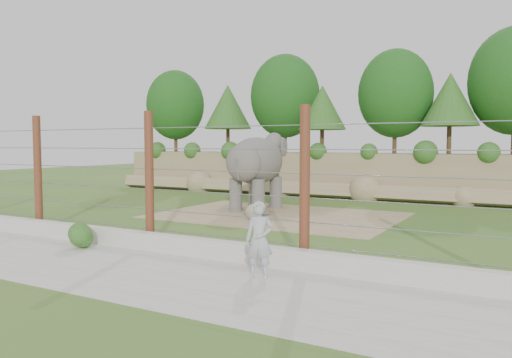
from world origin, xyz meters
The scene contains 11 objects.
ground centered at (0.00, 0.00, 0.00)m, with size 90.00×90.00×0.00m, color #3B6827.
back_embankment centered at (0.59, 12.68, 3.97)m, with size 30.00×5.52×8.77m.
dirt_patch centered at (0.50, 3.00, 0.01)m, with size 10.00×7.00×0.02m, color #8C795A.
drain_grate centered at (-0.27, 2.59, 0.04)m, with size 1.00×0.60×0.03m, color #262628.
elephant centered at (-1.24, 4.25, 1.75)m, with size 1.85×4.32×3.50m, color #5F5A55, non-canonical shape.
stone_ball centered at (0.27, 1.30, 0.34)m, with size 0.65×0.65×0.65m, color gray.
retaining_wall centered at (0.00, -5.00, 0.25)m, with size 26.00×0.35×0.50m, color #B2AFA5.
walkway centered at (0.00, -7.00, 0.01)m, with size 26.00×4.00×0.01m, color #B2AFA5.
barrier_fence centered at (0.00, -4.50, 2.00)m, with size 20.26×0.26×4.00m.
walkway_shrub centered at (-1.46, -5.80, 0.35)m, with size 0.68×0.68×0.68m, color #1A5418.
zookeeper centered at (4.60, -6.11, 0.88)m, with size 0.64×0.42×1.74m, color silver.
Camera 1 is at (9.93, -15.83, 3.03)m, focal length 35.00 mm.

